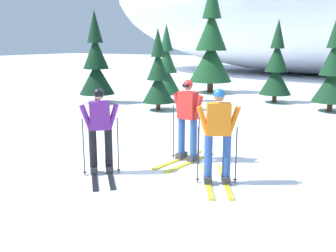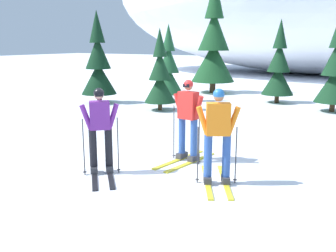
{
  "view_description": "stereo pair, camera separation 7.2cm",
  "coord_description": "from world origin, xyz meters",
  "px_view_note": "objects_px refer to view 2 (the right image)",
  "views": [
    {
      "loc": [
        3.88,
        -6.55,
        2.58
      ],
      "look_at": [
        0.16,
        -0.18,
        0.95
      ],
      "focal_mm": 40.86,
      "sensor_mm": 36.0,
      "label": 1
    },
    {
      "loc": [
        3.94,
        -6.51,
        2.58
      ],
      "look_at": [
        0.16,
        -0.18,
        0.95
      ],
      "focal_mm": 40.86,
      "sensor_mm": 36.0,
      "label": 2
    }
  ],
  "objects_px": {
    "skier_red_jacket": "(188,119)",
    "skier_purple_jacket": "(100,130)",
    "pine_tree_center_left": "(214,46)",
    "pine_tree_center": "(160,76)",
    "pine_tree_right": "(335,71)",
    "pine_tree_far_left": "(98,65)",
    "skier_orange_jacket": "(218,135)",
    "pine_tree_center_right": "(279,68)",
    "pine_tree_left": "(169,69)"
  },
  "relations": [
    {
      "from": "pine_tree_center_right",
      "to": "pine_tree_center_left",
      "type": "bearing_deg",
      "value": 156.3
    },
    {
      "from": "pine_tree_left",
      "to": "pine_tree_center",
      "type": "bearing_deg",
      "value": -67.44
    },
    {
      "from": "pine_tree_far_left",
      "to": "pine_tree_right",
      "type": "distance_m",
      "value": 9.38
    },
    {
      "from": "skier_purple_jacket",
      "to": "pine_tree_right",
      "type": "bearing_deg",
      "value": 73.33
    },
    {
      "from": "pine_tree_center",
      "to": "pine_tree_right",
      "type": "xyz_separation_m",
      "value": [
        5.74,
        3.04,
        0.21
      ]
    },
    {
      "from": "pine_tree_center_left",
      "to": "pine_tree_right",
      "type": "height_order",
      "value": "pine_tree_center_left"
    },
    {
      "from": "skier_orange_jacket",
      "to": "pine_tree_left",
      "type": "height_order",
      "value": "pine_tree_left"
    },
    {
      "from": "pine_tree_far_left",
      "to": "pine_tree_center_right",
      "type": "distance_m",
      "value": 7.66
    },
    {
      "from": "skier_red_jacket",
      "to": "pine_tree_center_left",
      "type": "relative_size",
      "value": 0.32
    },
    {
      "from": "pine_tree_center_right",
      "to": "pine_tree_far_left",
      "type": "bearing_deg",
      "value": -148.74
    },
    {
      "from": "skier_red_jacket",
      "to": "pine_tree_center",
      "type": "bearing_deg",
      "value": 127.39
    },
    {
      "from": "pine_tree_center",
      "to": "pine_tree_right",
      "type": "distance_m",
      "value": 6.5
    },
    {
      "from": "skier_red_jacket",
      "to": "pine_tree_far_left",
      "type": "xyz_separation_m",
      "value": [
        -7.11,
        5.32,
        0.68
      ]
    },
    {
      "from": "pine_tree_far_left",
      "to": "pine_tree_left",
      "type": "relative_size",
      "value": 1.16
    },
    {
      "from": "skier_orange_jacket",
      "to": "pine_tree_center",
      "type": "bearing_deg",
      "value": 129.59
    },
    {
      "from": "pine_tree_center_left",
      "to": "pine_tree_left",
      "type": "bearing_deg",
      "value": -96.73
    },
    {
      "from": "skier_purple_jacket",
      "to": "pine_tree_center_left",
      "type": "bearing_deg",
      "value": 104.54
    },
    {
      "from": "skier_purple_jacket",
      "to": "pine_tree_center_left",
      "type": "distance_m",
      "value": 13.05
    },
    {
      "from": "pine_tree_center",
      "to": "skier_orange_jacket",
      "type": "bearing_deg",
      "value": -50.41
    },
    {
      "from": "skier_orange_jacket",
      "to": "skier_purple_jacket",
      "type": "distance_m",
      "value": 2.31
    },
    {
      "from": "pine_tree_center_left",
      "to": "pine_tree_center",
      "type": "xyz_separation_m",
      "value": [
        0.44,
        -5.83,
        -1.08
      ]
    },
    {
      "from": "skier_red_jacket",
      "to": "pine_tree_center_right",
      "type": "distance_m",
      "value": 9.32
    },
    {
      "from": "pine_tree_center",
      "to": "pine_tree_center_right",
      "type": "distance_m",
      "value": 5.35
    },
    {
      "from": "pine_tree_center",
      "to": "skier_purple_jacket",
      "type": "bearing_deg",
      "value": -67.25
    },
    {
      "from": "skier_orange_jacket",
      "to": "pine_tree_center",
      "type": "height_order",
      "value": "pine_tree_center"
    },
    {
      "from": "pine_tree_center_right",
      "to": "skier_red_jacket",
      "type": "bearing_deg",
      "value": -86.52
    },
    {
      "from": "pine_tree_left",
      "to": "pine_tree_center",
      "type": "distance_m",
      "value": 2.29
    },
    {
      "from": "pine_tree_far_left",
      "to": "pine_tree_center",
      "type": "distance_m",
      "value": 3.22
    },
    {
      "from": "pine_tree_far_left",
      "to": "pine_tree_center",
      "type": "xyz_separation_m",
      "value": [
        3.2,
        -0.2,
        -0.33
      ]
    },
    {
      "from": "pine_tree_center_left",
      "to": "pine_tree_center",
      "type": "bearing_deg",
      "value": -85.71
    },
    {
      "from": "skier_purple_jacket",
      "to": "pine_tree_center_right",
      "type": "height_order",
      "value": "pine_tree_center_right"
    },
    {
      "from": "pine_tree_right",
      "to": "pine_tree_center_right",
      "type": "bearing_deg",
      "value": 154.72
    },
    {
      "from": "pine_tree_far_left",
      "to": "pine_tree_left",
      "type": "bearing_deg",
      "value": 39.46
    },
    {
      "from": "skier_purple_jacket",
      "to": "pine_tree_center",
      "type": "height_order",
      "value": "pine_tree_center"
    },
    {
      "from": "skier_orange_jacket",
      "to": "skier_red_jacket",
      "type": "distance_m",
      "value": 1.49
    },
    {
      "from": "skier_orange_jacket",
      "to": "pine_tree_far_left",
      "type": "bearing_deg",
      "value": 142.65
    },
    {
      "from": "skier_orange_jacket",
      "to": "pine_tree_far_left",
      "type": "relative_size",
      "value": 0.46
    },
    {
      "from": "skier_red_jacket",
      "to": "pine_tree_center",
      "type": "relative_size",
      "value": 0.58
    },
    {
      "from": "skier_orange_jacket",
      "to": "pine_tree_right",
      "type": "height_order",
      "value": "pine_tree_right"
    },
    {
      "from": "skier_purple_jacket",
      "to": "skier_red_jacket",
      "type": "bearing_deg",
      "value": 55.66
    },
    {
      "from": "pine_tree_center",
      "to": "skier_red_jacket",
      "type": "bearing_deg",
      "value": -52.61
    },
    {
      "from": "pine_tree_left",
      "to": "pine_tree_far_left",
      "type": "bearing_deg",
      "value": -140.54
    },
    {
      "from": "skier_red_jacket",
      "to": "skier_purple_jacket",
      "type": "bearing_deg",
      "value": -124.34
    },
    {
      "from": "skier_orange_jacket",
      "to": "pine_tree_right",
      "type": "bearing_deg",
      "value": 85.6
    },
    {
      "from": "pine_tree_far_left",
      "to": "skier_red_jacket",
      "type": "bearing_deg",
      "value": -36.77
    },
    {
      "from": "skier_purple_jacket",
      "to": "pine_tree_right",
      "type": "height_order",
      "value": "pine_tree_right"
    },
    {
      "from": "skier_orange_jacket",
      "to": "skier_red_jacket",
      "type": "height_order",
      "value": "skier_red_jacket"
    },
    {
      "from": "skier_orange_jacket",
      "to": "skier_red_jacket",
      "type": "bearing_deg",
      "value": 139.19
    },
    {
      "from": "skier_orange_jacket",
      "to": "skier_red_jacket",
      "type": "xyz_separation_m",
      "value": [
        -1.13,
        0.97,
        0.01
      ]
    },
    {
      "from": "skier_purple_jacket",
      "to": "pine_tree_right",
      "type": "xyz_separation_m",
      "value": [
        2.92,
        9.76,
        0.62
      ]
    }
  ]
}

